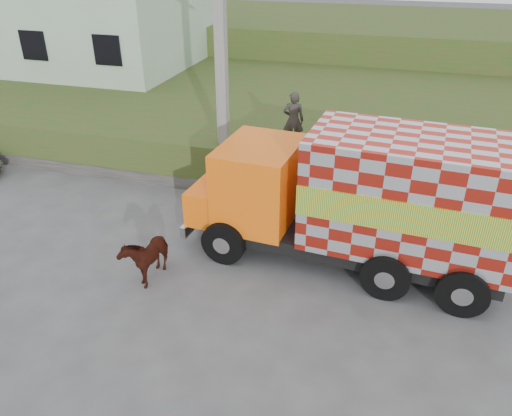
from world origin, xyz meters
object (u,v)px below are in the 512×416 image
(cargo_truck, at_px, (363,199))
(pedestrian, at_px, (293,120))
(cow, at_px, (146,254))
(utility_pole, at_px, (221,58))

(cargo_truck, distance_m, pedestrian, 4.16)
(cow, distance_m, pedestrian, 6.05)
(cow, bearing_deg, pedestrian, 69.37)
(cow, bearing_deg, utility_pole, 90.85)
(utility_pole, relative_size, cow, 5.58)
(pedestrian, bearing_deg, utility_pole, -2.65)
(cow, xyz_separation_m, pedestrian, (2.26, 5.33, 1.75))
(utility_pole, distance_m, cow, 6.18)
(cargo_truck, relative_size, cow, 5.43)
(cow, bearing_deg, cargo_truck, 25.58)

